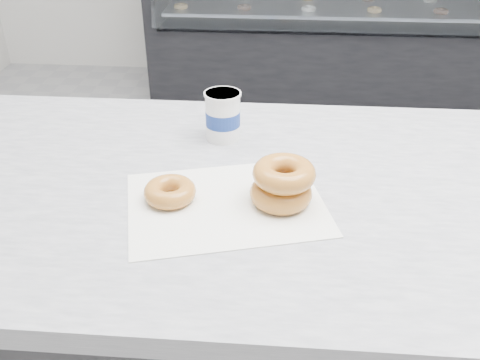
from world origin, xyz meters
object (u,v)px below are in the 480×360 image
Objects in this scene: display_case at (338,20)px; donut_stack at (282,183)px; coffee_cup at (223,115)px; counter at (428,360)px; donut_single at (170,192)px.

display_case is 15.80× the size of donut_stack.
donut_stack is at bearing -97.11° from display_case.
display_case is 22.93× the size of coffee_cup.
donut_stack is (-0.35, -0.06, 0.49)m from counter.
counter is 0.72m from donut_single.
donut_single is at bearing -104.72° from coffee_cup.
display_case is at bearing 82.89° from donut_stack.
donut_single reaches higher than counter.
display_case is 2.83m from donut_stack.
counter is 20.15× the size of donut_stack.
donut_single is (-0.54, -2.79, 0.43)m from display_case.
display_case reaches higher than donut_single.
donut_single is 0.20m from donut_stack.
counter is 32.95× the size of donut_single.
donut_stack reaches higher than donut_single.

